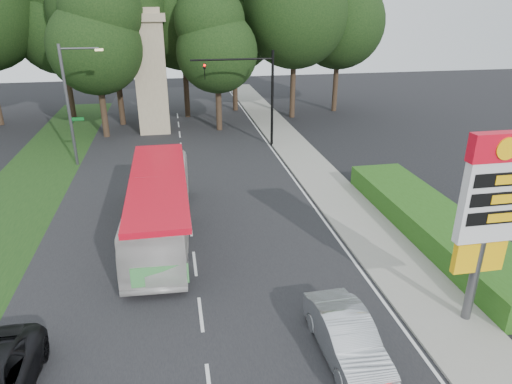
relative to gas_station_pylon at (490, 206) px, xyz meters
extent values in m
cube|color=black|center=(-9.20, 10.01, -4.44)|extent=(14.00, 80.00, 0.02)
cube|color=gray|center=(-0.70, 10.01, -4.39)|extent=(3.00, 80.00, 0.12)
cube|color=#193814|center=(-18.70, 16.01, -4.44)|extent=(5.00, 50.00, 0.02)
cube|color=#255015|center=(2.30, 6.01, -3.85)|extent=(3.00, 14.00, 1.20)
cylinder|color=#59595E|center=(0.00, 0.01, -2.85)|extent=(0.32, 0.32, 3.20)
cube|color=yellow|center=(0.00, 0.01, -1.85)|extent=(1.80, 0.25, 1.10)
cube|color=silver|center=(0.00, 0.01, 0.15)|extent=(2.00, 0.35, 2.80)
cube|color=red|center=(0.00, 0.01, 1.95)|extent=(2.10, 0.40, 0.90)
cylinder|color=yellow|center=(0.00, -0.21, 1.95)|extent=(0.70, 0.05, 0.70)
cube|color=black|center=(0.00, -0.18, 0.95)|extent=(1.70, 0.04, 0.45)
cube|color=black|center=(0.00, -0.18, 0.30)|extent=(1.70, 0.04, 0.45)
cube|color=black|center=(0.00, -0.18, -0.35)|extent=(1.70, 0.04, 0.45)
cylinder|color=black|center=(-2.20, 22.01, -0.85)|extent=(0.20, 0.20, 7.20)
cylinder|color=black|center=(-5.20, 22.01, 2.15)|extent=(6.00, 0.14, 0.14)
imported|color=black|center=(-7.20, 22.01, 1.90)|extent=(0.18, 0.22, 1.10)
sphere|color=#FF0C05|center=(-7.20, 21.86, 1.80)|extent=(0.18, 0.18, 0.18)
cylinder|color=#59595E|center=(-16.40, 20.01, -0.45)|extent=(0.20, 0.20, 8.00)
cylinder|color=#59595E|center=(-15.20, 20.01, 3.25)|extent=(2.40, 0.12, 0.12)
cube|color=#FFE599|center=(-14.00, 20.01, 3.15)|extent=(0.50, 0.22, 0.14)
cube|color=#0C591E|center=(-15.95, 20.01, -1.25)|extent=(0.85, 0.04, 0.22)
cube|color=#0C591E|center=(-16.40, 20.46, -1.55)|extent=(0.04, 0.85, 0.22)
cube|color=gray|center=(-11.20, 28.01, 0.05)|extent=(2.50, 2.50, 9.00)
cube|color=gray|center=(-11.20, 28.01, 4.85)|extent=(3.00, 3.00, 0.60)
cube|color=gray|center=(-11.20, 28.01, 5.35)|extent=(2.20, 2.20, 0.50)
cylinder|color=#2D2116|center=(-19.20, 35.01, -1.75)|extent=(0.50, 0.50, 5.40)
sphere|color=black|center=(-19.20, 35.01, 3.80)|extent=(8.40, 8.40, 8.40)
cylinder|color=#2D2116|center=(-14.20, 31.01, -1.21)|extent=(0.50, 0.50, 6.48)
sphere|color=black|center=(-14.20, 31.01, 5.45)|extent=(10.08, 10.08, 10.08)
cylinder|color=#2D2116|center=(-8.20, 33.01, -1.48)|extent=(0.50, 0.50, 5.94)
sphere|color=black|center=(-8.20, 33.01, 4.63)|extent=(9.24, 9.24, 9.24)
cylinder|color=#2D2116|center=(-3.20, 35.01, -1.84)|extent=(0.50, 0.50, 5.22)
sphere|color=black|center=(-3.20, 35.01, 3.53)|extent=(8.12, 8.12, 8.12)
cylinder|color=#2D2116|center=(1.80, 31.01, -1.39)|extent=(0.50, 0.50, 6.12)
sphere|color=black|center=(1.80, 31.01, 4.90)|extent=(9.52, 9.52, 9.52)
cylinder|color=#2D2116|center=(6.80, 33.01, -1.66)|extent=(0.50, 0.50, 5.58)
sphere|color=black|center=(6.80, 33.01, 4.08)|extent=(8.68, 8.68, 8.68)
cylinder|color=#2D2116|center=(-15.20, 27.01, -2.11)|extent=(0.50, 0.50, 4.68)
sphere|color=black|center=(-15.20, 27.01, 2.70)|extent=(7.28, 7.28, 7.28)
sphere|color=black|center=(-15.20, 27.01, 5.30)|extent=(6.24, 6.24, 6.24)
cylinder|color=#2D2116|center=(-5.70, 27.51, -2.29)|extent=(0.50, 0.50, 4.32)
sphere|color=black|center=(-5.70, 27.51, 2.15)|extent=(6.72, 6.72, 6.72)
sphere|color=black|center=(-5.70, 27.51, 4.55)|extent=(5.76, 5.76, 5.76)
imported|color=silver|center=(-10.57, 8.39, -2.96)|extent=(3.02, 10.77, 2.97)
imported|color=#B6BABF|center=(-4.82, -0.89, -3.73)|extent=(1.65, 4.41, 1.44)
camera|label=1|loc=(-9.70, -11.59, 5.98)|focal=32.00mm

